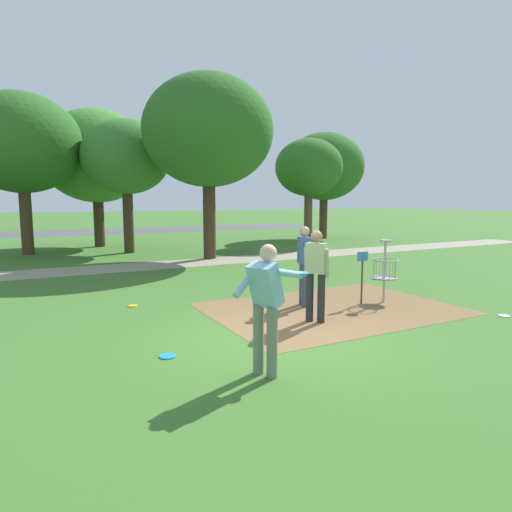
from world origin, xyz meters
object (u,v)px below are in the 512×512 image
at_px(frisbee_mid_grass, 133,306).
at_px(tree_far_left, 126,157).
at_px(frisbee_far_left, 504,316).
at_px(tree_far_center, 21,143).
at_px(player_foreground_watching, 304,261).
at_px(disc_golf_basket, 382,269).
at_px(tree_mid_center, 324,167).
at_px(tree_near_left, 208,131).
at_px(tree_near_right, 96,157).
at_px(frisbee_near_basket, 376,279).
at_px(player_throwing, 316,271).
at_px(player_waiting_left, 266,301).
at_px(frisbee_by_tee, 168,356).
at_px(tree_mid_left, 309,168).

bearing_deg(frisbee_mid_grass, tree_far_left, 78.49).
distance_m(frisbee_far_left, tree_far_center, 17.89).
bearing_deg(player_foreground_watching, disc_golf_basket, -17.46).
relative_size(frisbee_far_left, tree_mid_center, 0.03).
height_order(frisbee_mid_grass, tree_far_left, tree_far_left).
xyz_separation_m(disc_golf_basket, tree_far_left, (-2.99, 11.89, 3.24)).
bearing_deg(frisbee_mid_grass, tree_near_left, 55.85).
distance_m(player_foreground_watching, tree_near_right, 15.04).
bearing_deg(frisbee_near_basket, tree_mid_center, 60.13).
height_order(tree_mid_center, tree_far_left, tree_mid_center).
bearing_deg(player_throwing, frisbee_near_basket, 34.49).
bearing_deg(player_waiting_left, frisbee_by_tee, 127.18).
relative_size(frisbee_far_left, tree_near_left, 0.03).
relative_size(frisbee_far_left, tree_mid_left, 0.04).
bearing_deg(tree_far_center, frisbee_near_basket, -51.85).
bearing_deg(frisbee_by_tee, tree_far_left, 80.44).
relative_size(player_waiting_left, tree_mid_left, 0.32).
distance_m(player_waiting_left, frisbee_far_left, 5.63).
bearing_deg(frisbee_mid_grass, tree_far_center, 99.51).
distance_m(frisbee_near_basket, tree_mid_left, 10.89).
xyz_separation_m(frisbee_mid_grass, tree_far_left, (1.97, 9.69, 3.98)).
relative_size(disc_golf_basket, player_waiting_left, 0.81).
xyz_separation_m(disc_golf_basket, tree_mid_center, (8.50, 13.73, 3.36)).
height_order(player_foreground_watching, player_throwing, same).
bearing_deg(player_foreground_watching, tree_near_right, 97.89).
bearing_deg(frisbee_far_left, tree_mid_center, 65.37).
height_order(frisbee_far_left, tree_far_center, tree_far_center).
distance_m(player_throwing, tree_mid_center, 18.18).
distance_m(player_waiting_left, frisbee_mid_grass, 4.73).
bearing_deg(frisbee_near_basket, frisbee_by_tee, -154.74).
height_order(disc_golf_basket, tree_near_right, tree_near_right).
bearing_deg(tree_far_left, player_waiting_left, -95.01).
bearing_deg(tree_mid_center, frisbee_by_tee, -132.65).
distance_m(tree_far_left, tree_far_center, 4.11).
bearing_deg(tree_near_right, tree_mid_left, -19.99).
bearing_deg(tree_far_left, frisbee_far_left, -72.89).
xyz_separation_m(player_foreground_watching, player_waiting_left, (-2.54, -2.91, 0.02)).
height_order(frisbee_by_tee, tree_mid_left, tree_mid_left).
height_order(tree_near_right, tree_mid_center, tree_near_right).
relative_size(player_waiting_left, tree_far_center, 0.26).
bearing_deg(tree_far_center, tree_near_right, 29.92).
height_order(tree_near_left, tree_near_right, tree_near_left).
height_order(frisbee_by_tee, tree_mid_center, tree_mid_center).
height_order(player_waiting_left, frisbee_far_left, player_waiting_left).
relative_size(player_foreground_watching, tree_mid_center, 0.28).
relative_size(frisbee_near_basket, frisbee_mid_grass, 1.23).
relative_size(player_throwing, tree_mid_center, 0.28).
relative_size(player_waiting_left, tree_far_left, 0.31).
bearing_deg(player_foreground_watching, frisbee_far_left, -40.48).
height_order(frisbee_mid_grass, tree_near_right, tree_near_right).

